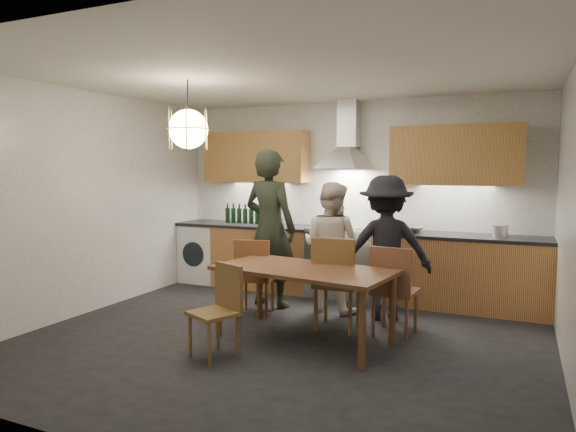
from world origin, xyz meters
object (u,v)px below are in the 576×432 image
at_px(person_mid, 331,247).
at_px(wine_bottles, 251,214).
at_px(chair_back_left, 254,272).
at_px(chair_front, 221,304).
at_px(mixing_bowl, 411,229).
at_px(stock_pot, 500,232).
at_px(person_left, 270,228).
at_px(person_right, 386,248).
at_px(dining_table, 304,276).

relative_size(person_mid, wine_bottles, 1.79).
height_order(chair_back_left, wine_bottles, wine_bottles).
bearing_deg(chair_front, mixing_bowl, 87.47).
relative_size(stock_pot, wine_bottles, 0.21).
bearing_deg(person_left, mixing_bowl, -143.08).
height_order(person_mid, stock_pot, person_mid).
bearing_deg(person_right, person_mid, -26.86).
relative_size(chair_front, person_right, 0.51).
bearing_deg(wine_bottles, chair_front, -67.17).
relative_size(person_mid, mixing_bowl, 4.68).
distance_m(person_right, wine_bottles, 2.34).
height_order(person_left, wine_bottles, person_left).
bearing_deg(wine_bottles, chair_back_left, -60.57).
bearing_deg(mixing_bowl, chair_back_left, -138.31).
xyz_separation_m(mixing_bowl, stock_pot, (1.03, 0.01, 0.02)).
distance_m(mixing_bowl, stock_pot, 1.03).
relative_size(mixing_bowl, stock_pot, 1.83).
relative_size(person_right, stock_pot, 9.02).
xyz_separation_m(chair_back_left, person_mid, (0.71, 0.63, 0.25)).
xyz_separation_m(person_right, wine_bottles, (-2.18, 0.84, 0.23)).
height_order(dining_table, person_mid, person_mid).
bearing_deg(mixing_bowl, wine_bottles, 178.54).
height_order(chair_back_left, mixing_bowl, mixing_bowl).
bearing_deg(stock_pot, mixing_bowl, -179.55).
distance_m(chair_front, wine_bottles, 2.88).
xyz_separation_m(dining_table, wine_bottles, (-1.63, 1.93, 0.39)).
bearing_deg(chair_back_left, person_mid, -152.46).
bearing_deg(dining_table, chair_back_left, 156.07).
distance_m(person_mid, person_right, 0.68).
bearing_deg(chair_back_left, chair_front, 90.23).
height_order(chair_front, stock_pot, stock_pot).
bearing_deg(person_left, wine_bottles, -41.60).
distance_m(dining_table, wine_bottles, 2.55).
relative_size(dining_table, chair_front, 2.19).
relative_size(chair_back_left, mixing_bowl, 2.74).
xyz_separation_m(dining_table, mixing_bowl, (0.68, 1.87, 0.29)).
height_order(person_right, mixing_bowl, person_right).
bearing_deg(person_right, wine_bottles, -42.48).
relative_size(person_left, person_right, 1.19).
distance_m(chair_back_left, wine_bottles, 1.70).
bearing_deg(chair_front, chair_back_left, 127.02).
bearing_deg(person_left, person_mid, -162.39).
xyz_separation_m(dining_table, person_mid, (-0.13, 1.15, 0.12)).
relative_size(chair_back_left, person_right, 0.56).
bearing_deg(stock_pot, dining_table, -132.30).
relative_size(dining_table, wine_bottles, 2.13).
distance_m(chair_back_left, stock_pot, 2.91).
xyz_separation_m(chair_front, person_right, (1.08, 1.76, 0.33)).
height_order(person_right, wine_bottles, person_right).
xyz_separation_m(person_mid, stock_pot, (1.83, 0.73, 0.19)).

